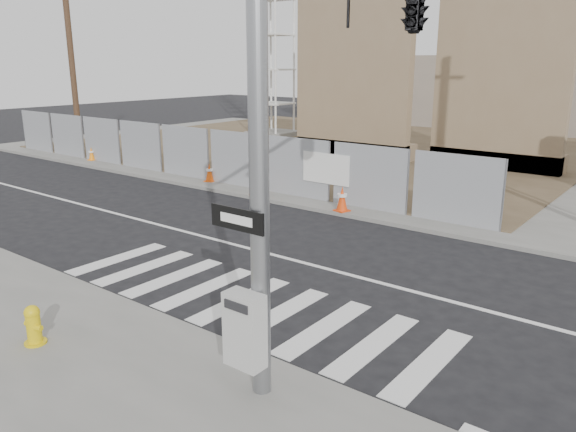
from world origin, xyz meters
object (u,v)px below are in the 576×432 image
Objects in this scene: signal_pole at (372,50)px; traffic_cone_b at (209,173)px; fire_hydrant at (33,325)px; traffic_cone_c at (256,186)px; traffic_cone_a at (91,154)px; traffic_cone_d at (342,199)px.

signal_pole is 13.56m from traffic_cone_b.
traffic_cone_b is (-7.01, 10.92, 0.01)m from fire_hydrant.
traffic_cone_b is 3.01m from traffic_cone_c.
traffic_cone_c is at bearing -12.58° from traffic_cone_b.
traffic_cone_a is 7.84m from traffic_cone_b.
fire_hydrant is 12.98m from traffic_cone_b.
traffic_cone_b is (-10.83, 6.92, -4.32)m from signal_pole.
traffic_cone_b is 6.48m from traffic_cone_d.
traffic_cone_d is at bearing -2.77° from traffic_cone_a.
traffic_cone_d is (-4.38, 6.27, -4.28)m from signal_pole.
traffic_cone_d is (14.29, -0.69, 0.08)m from traffic_cone_a.
signal_pole reaches higher than fire_hydrant.
traffic_cone_c is (-7.89, 6.27, -4.33)m from signal_pole.
fire_hydrant is at bearing -133.69° from signal_pole.
signal_pole is 7.02m from fire_hydrant.
traffic_cone_c is (-4.07, 10.27, -0.01)m from fire_hydrant.
signal_pole is at bearing -32.58° from traffic_cone_b.
signal_pole is at bearing -20.44° from traffic_cone_a.
traffic_cone_c is (2.94, -0.66, -0.01)m from traffic_cone_b.
traffic_cone_a is at bearing 179.74° from traffic_cone_b.
fire_hydrant is at bearing -86.88° from traffic_cone_d.
signal_pole is 10.36× the size of fire_hydrant.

